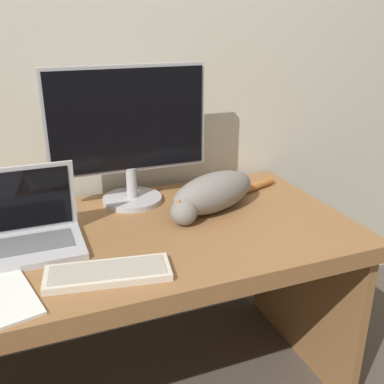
% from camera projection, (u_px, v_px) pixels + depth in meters
% --- Properties ---
extents(wall_back, '(6.40, 0.06, 2.60)m').
position_uv_depth(wall_back, '(93.00, 37.00, 1.66)').
color(wall_back, beige).
rests_on(wall_back, ground_plane).
extents(desk, '(1.51, 0.77, 0.70)m').
position_uv_depth(desk, '(133.00, 270.00, 1.54)').
color(desk, olive).
rests_on(desk, ground_plane).
extents(monitor, '(0.59, 0.23, 0.51)m').
position_uv_depth(monitor, '(129.00, 133.00, 1.64)').
color(monitor, '#B2B2B7').
rests_on(monitor, desk).
extents(laptop, '(0.33, 0.23, 0.25)m').
position_uv_depth(laptop, '(26.00, 233.00, 1.38)').
color(laptop, '#B7B7BC').
rests_on(laptop, desk).
extents(external_keyboard, '(0.36, 0.18, 0.02)m').
position_uv_depth(external_keyboard, '(108.00, 273.00, 1.24)').
color(external_keyboard, beige).
rests_on(external_keyboard, desk).
extents(cat, '(0.55, 0.31, 0.14)m').
position_uv_depth(cat, '(213.00, 192.00, 1.63)').
color(cat, gray).
rests_on(cat, desk).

